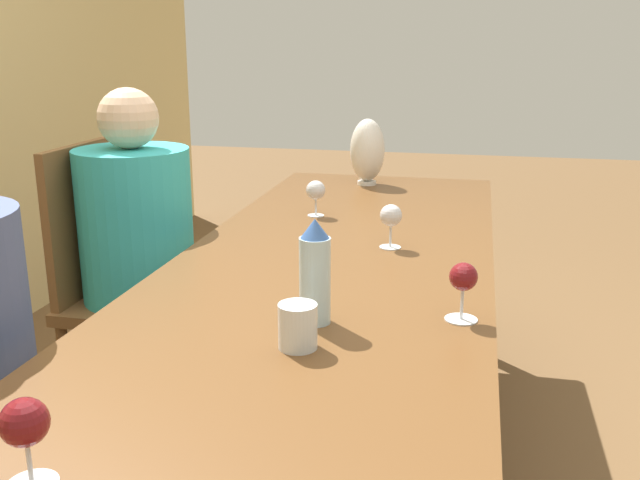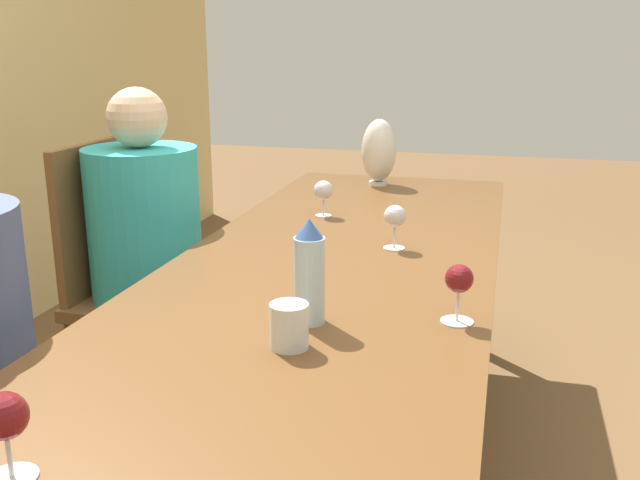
% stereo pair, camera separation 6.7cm
% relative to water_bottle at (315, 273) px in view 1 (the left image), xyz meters
% --- Properties ---
extents(dining_table, '(3.15, 0.87, 0.73)m').
position_rel_water_bottle_xyz_m(dining_table, '(0.13, 0.05, -0.17)').
color(dining_table, brown).
rests_on(dining_table, ground_plane).
extents(water_bottle, '(0.07, 0.07, 0.23)m').
position_rel_water_bottle_xyz_m(water_bottle, '(0.00, 0.00, 0.00)').
color(water_bottle, '#ADCCD6').
rests_on(water_bottle, dining_table).
extents(water_tumbler, '(0.08, 0.08, 0.09)m').
position_rel_water_bottle_xyz_m(water_tumbler, '(-0.13, 0.00, -0.07)').
color(water_tumbler, silver).
rests_on(water_tumbler, dining_table).
extents(vase, '(0.14, 0.14, 0.27)m').
position_rel_water_bottle_xyz_m(vase, '(1.51, 0.13, 0.03)').
color(vase, silver).
rests_on(vase, dining_table).
extents(wine_glass_0, '(0.07, 0.07, 0.13)m').
position_rel_water_bottle_xyz_m(wine_glass_0, '(0.08, -0.31, -0.02)').
color(wine_glass_0, silver).
rests_on(wine_glass_0, dining_table).
extents(wine_glass_2, '(0.07, 0.07, 0.12)m').
position_rel_water_bottle_xyz_m(wine_glass_2, '(0.93, 0.21, -0.02)').
color(wine_glass_2, silver).
rests_on(wine_glass_2, dining_table).
extents(wine_glass_3, '(0.07, 0.07, 0.13)m').
position_rel_water_bottle_xyz_m(wine_glass_3, '(-0.65, 0.25, -0.02)').
color(wine_glass_3, silver).
rests_on(wine_glass_3, dining_table).
extents(wine_glass_4, '(0.06, 0.06, 0.13)m').
position_rel_water_bottle_xyz_m(wine_glass_4, '(0.60, -0.09, -0.02)').
color(wine_glass_4, silver).
rests_on(wine_glass_4, dining_table).
extents(chair_far, '(0.44, 0.44, 0.98)m').
position_rel_water_bottle_xyz_m(chair_far, '(0.69, 0.84, -0.32)').
color(chair_far, brown).
rests_on(chair_far, ground_plane).
extents(person_far, '(0.37, 0.37, 1.17)m').
position_rel_water_bottle_xyz_m(person_far, '(0.69, 0.75, -0.22)').
color(person_far, '#2D2D38').
rests_on(person_far, ground_plane).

